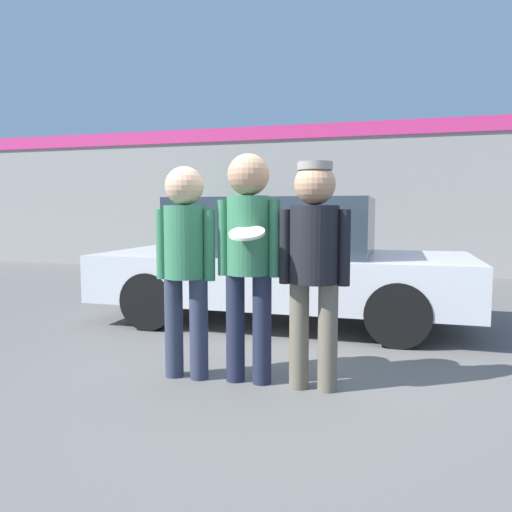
% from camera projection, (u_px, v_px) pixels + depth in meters
% --- Properties ---
extents(ground_plane, '(56.00, 56.00, 0.00)m').
position_uv_depth(ground_plane, '(282.00, 383.00, 3.96)').
color(ground_plane, '#5B5956').
extents(storefront_building, '(24.00, 0.22, 3.21)m').
position_uv_depth(storefront_building, '(357.00, 197.00, 10.69)').
color(storefront_building, gray).
rests_on(storefront_building, ground).
extents(person_left, '(0.51, 0.34, 1.72)m').
position_uv_depth(person_left, '(185.00, 253.00, 4.01)').
color(person_left, '#2D3347').
rests_on(person_left, ground).
extents(person_middle_with_frisbee, '(0.50, 0.55, 1.80)m').
position_uv_depth(person_middle_with_frisbee, '(248.00, 246.00, 3.89)').
color(person_middle_with_frisbee, '#1E2338').
rests_on(person_middle_with_frisbee, ground).
extents(person_right, '(0.54, 0.37, 1.72)m').
position_uv_depth(person_right, '(314.00, 253.00, 3.74)').
color(person_right, '#665B4C').
rests_on(person_right, ground).
extents(parked_car_near, '(4.42, 1.88, 1.51)m').
position_uv_depth(parked_car_near, '(280.00, 260.00, 6.12)').
color(parked_car_near, silver).
rests_on(parked_car_near, ground).
extents(shrub, '(1.54, 1.54, 1.54)m').
position_uv_depth(shrub, '(204.00, 238.00, 10.70)').
color(shrub, '#387A3D').
rests_on(shrub, ground).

